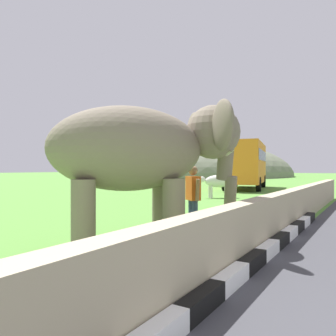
{
  "coord_description": "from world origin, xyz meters",
  "views": [
    {
      "loc": [
        -3.16,
        2.4,
        1.6
      ],
      "look_at": [
        2.59,
        5.99,
        1.6
      ],
      "focal_mm": 35.21,
      "sensor_mm": 36.0,
      "label": 1
    }
  ],
  "objects_px": {
    "person_handler": "(193,196)",
    "bus_orange": "(246,162)",
    "elephant": "(145,151)",
    "cow_near": "(218,182)"
  },
  "relations": [
    {
      "from": "person_handler",
      "to": "bus_orange",
      "type": "distance_m",
      "value": 18.06
    },
    {
      "from": "elephant",
      "to": "cow_near",
      "type": "relative_size",
      "value": 2.28
    },
    {
      "from": "person_handler",
      "to": "cow_near",
      "type": "xyz_separation_m",
      "value": [
        9.27,
        3.36,
        -0.06
      ]
    },
    {
      "from": "person_handler",
      "to": "bus_orange",
      "type": "bearing_deg",
      "value": 14.69
    },
    {
      "from": "bus_orange",
      "to": "cow_near",
      "type": "height_order",
      "value": "bus_orange"
    },
    {
      "from": "person_handler",
      "to": "cow_near",
      "type": "bearing_deg",
      "value": 19.92
    },
    {
      "from": "cow_near",
      "to": "person_handler",
      "type": "bearing_deg",
      "value": -160.08
    },
    {
      "from": "cow_near",
      "to": "bus_orange",
      "type": "bearing_deg",
      "value": 8.45
    },
    {
      "from": "person_handler",
      "to": "cow_near",
      "type": "height_order",
      "value": "person_handler"
    },
    {
      "from": "elephant",
      "to": "bus_orange",
      "type": "distance_m",
      "value": 19.62
    }
  ]
}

